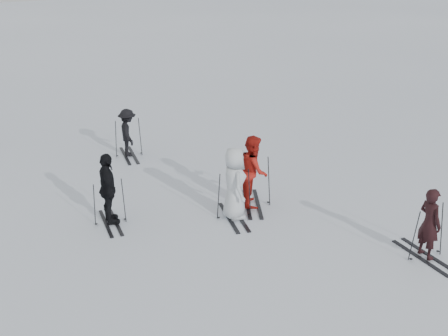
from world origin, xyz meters
The scene contains 11 objects.
ground centered at (0.00, 0.00, 0.00)m, with size 120.00×120.00×0.00m, color silver.
skier_near_dark centered at (2.21, -3.61, 0.79)m, with size 0.58×0.38×1.59m, color black.
skier_red centered at (0.60, 0.56, 0.92)m, with size 0.90×0.70×1.85m, color #A91B13.
skier_grey centered at (-0.23, 0.19, 0.90)m, with size 0.88×0.57×1.81m, color silver.
skier_uphill_left centered at (-2.91, 1.55, 0.88)m, with size 1.03×0.43×1.76m, color black.
skier_uphill_far centered at (-0.64, 5.62, 0.75)m, with size 0.98×0.56×1.51m, color black.
skis_near_dark centered at (2.21, -3.61, 0.62)m, with size 0.91×1.71×1.25m, color black, non-canonical shape.
skis_red centered at (0.60, 0.56, 0.67)m, with size 0.97×1.84×1.34m, color black, non-canonical shape.
skis_grey centered at (-0.23, 0.19, 0.64)m, with size 0.93×1.75×1.28m, color black, non-canonical shape.
skis_uphill_left centered at (-2.91, 1.55, 0.57)m, with size 0.83×1.57×1.14m, color black, non-canonical shape.
skis_uphill_far centered at (-0.64, 5.62, 0.63)m, with size 0.91×1.72×1.25m, color black, non-canonical shape.
Camera 1 is at (-7.13, -10.16, 6.31)m, focal length 45.00 mm.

